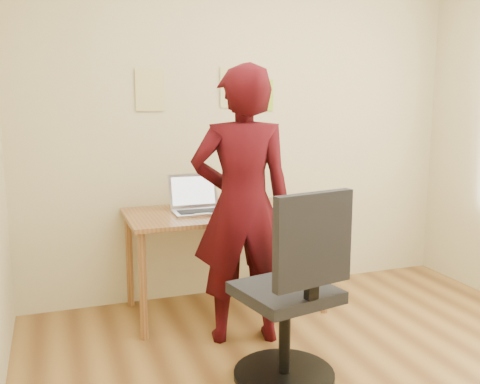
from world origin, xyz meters
name	(u,v)px	position (x,y,z in m)	size (l,w,h in m)	color
room	(375,138)	(0.00, 0.00, 1.35)	(3.58, 3.58, 2.78)	brown
desk	(226,223)	(-0.29, 1.38, 0.65)	(1.40, 0.70, 0.74)	#976234
laptop	(197,204)	(-0.50, 1.41, 0.79)	(0.36, 0.32, 0.25)	#BABAC2
paper_sheet	(283,211)	(0.09, 1.24, 0.74)	(0.19, 0.27, 0.00)	white
phone	(265,214)	(-0.07, 1.17, 0.75)	(0.09, 0.14, 0.01)	black
wall_note_left	(150,90)	(-0.75, 1.74, 1.59)	(0.21, 0.00, 0.30)	#D3C77E
wall_note_mid	(234,88)	(-0.11, 1.74, 1.61)	(0.21, 0.00, 0.30)	#D3C77E
wall_note_right	(262,95)	(0.13, 1.74, 1.55)	(0.18, 0.00, 0.24)	#96CC2D
office_chair	(293,303)	(-0.28, 0.27, 0.46)	(0.56, 0.58, 1.08)	black
person	(242,207)	(-0.34, 0.89, 0.87)	(0.63, 0.42, 1.74)	#37070C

